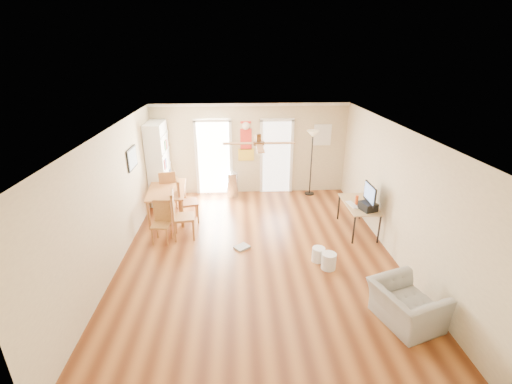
{
  "coord_description": "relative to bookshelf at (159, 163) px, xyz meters",
  "views": [
    {
      "loc": [
        -0.38,
        -6.27,
        3.93
      ],
      "look_at": [
        0.0,
        0.6,
        1.15
      ],
      "focal_mm": 24.64,
      "sensor_mm": 36.0,
      "label": 1
    }
  ],
  "objects": [
    {
      "name": "floor",
      "position": [
        2.51,
        -2.95,
        -1.1
      ],
      "size": [
        7.0,
        7.0,
        0.0
      ],
      "primitive_type": "plane",
      "color": "brown",
      "rests_on": "ground"
    },
    {
      "name": "ceiling",
      "position": [
        2.51,
        -2.95,
        1.5
      ],
      "size": [
        5.5,
        7.0,
        0.0
      ],
      "primitive_type": null,
      "color": "silver",
      "rests_on": "floor"
    },
    {
      "name": "wall_back",
      "position": [
        2.51,
        0.55,
        0.2
      ],
      "size": [
        5.5,
        0.04,
        2.6
      ],
      "primitive_type": null,
      "color": "beige",
      "rests_on": "floor"
    },
    {
      "name": "wall_front",
      "position": [
        2.51,
        -6.45,
        0.2
      ],
      "size": [
        5.5,
        0.04,
        2.6
      ],
      "primitive_type": null,
      "color": "beige",
      "rests_on": "floor"
    },
    {
      "name": "wall_left",
      "position": [
        -0.24,
        -2.95,
        0.2
      ],
      "size": [
        0.04,
        7.0,
        2.6
      ],
      "primitive_type": null,
      "color": "beige",
      "rests_on": "floor"
    },
    {
      "name": "wall_right",
      "position": [
        5.26,
        -2.95,
        0.2
      ],
      "size": [
        0.04,
        7.0,
        2.6
      ],
      "primitive_type": null,
      "color": "beige",
      "rests_on": "floor"
    },
    {
      "name": "crown_molding",
      "position": [
        2.51,
        -2.95,
        1.46
      ],
      "size": [
        5.5,
        7.0,
        0.08
      ],
      "primitive_type": null,
      "color": "white",
      "rests_on": "wall_back"
    },
    {
      "name": "kitchen_doorway",
      "position": [
        1.46,
        0.53,
        -0.05
      ],
      "size": [
        0.9,
        0.1,
        2.1
      ],
      "primitive_type": null,
      "color": "white",
      "rests_on": "wall_back"
    },
    {
      "name": "bathroom_doorway",
      "position": [
        3.26,
        0.53,
        -0.05
      ],
      "size": [
        0.8,
        0.1,
        2.1
      ],
      "primitive_type": null,
      "color": "white",
      "rests_on": "wall_back"
    },
    {
      "name": "wall_decal",
      "position": [
        2.38,
        0.53,
        0.45
      ],
      "size": [
        0.46,
        0.03,
        1.1
      ],
      "primitive_type": "cube",
      "color": "red",
      "rests_on": "wall_back"
    },
    {
      "name": "ac_grille",
      "position": [
        4.56,
        0.52,
        0.6
      ],
      "size": [
        0.5,
        0.04,
        0.6
      ],
      "primitive_type": "cube",
      "color": "white",
      "rests_on": "wall_back"
    },
    {
      "name": "framed_poster",
      "position": [
        -0.22,
        -1.55,
        0.6
      ],
      "size": [
        0.04,
        0.66,
        0.48
      ],
      "primitive_type": "cube",
      "color": "black",
      "rests_on": "wall_left"
    },
    {
      "name": "ceiling_fan",
      "position": [
        2.51,
        -3.25,
        1.33
      ],
      "size": [
        1.24,
        1.24,
        0.2
      ],
      "primitive_type": null,
      "color": "#593819",
      "rests_on": "ceiling"
    },
    {
      "name": "bookshelf",
      "position": [
        0.0,
        0.0,
        0.0
      ],
      "size": [
        0.67,
        1.07,
        2.2
      ],
      "primitive_type": null,
      "rotation": [
        0.0,
        0.0,
        -0.25
      ],
      "color": "silver",
      "rests_on": "floor"
    },
    {
      "name": "dining_table",
      "position": [
        0.36,
        -1.01,
        -0.73
      ],
      "size": [
        1.02,
        1.55,
        0.74
      ],
      "primitive_type": null,
      "rotation": [
        0.0,
        0.0,
        0.09
      ],
      "color": "#A56D35",
      "rests_on": "floor"
    },
    {
      "name": "dining_chair_right_a",
      "position": [
        0.91,
        -1.32,
        -0.55
      ],
      "size": [
        0.55,
        0.55,
        1.11
      ],
      "primitive_type": null,
      "rotation": [
        0.0,
        0.0,
        1.81
      ],
      "color": "#A06133",
      "rests_on": "floor"
    },
    {
      "name": "dining_chair_right_b",
      "position": [
        0.91,
        -2.13,
        -0.54
      ],
      "size": [
        0.51,
        0.51,
        1.11
      ],
      "primitive_type": null,
      "rotation": [
        0.0,
        0.0,
        1.69
      ],
      "color": "olive",
      "rests_on": "floor"
    },
    {
      "name": "dining_chair_near",
      "position": [
        0.44,
        -2.32,
        -0.64
      ],
      "size": [
        0.42,
        0.42,
        0.92
      ],
      "primitive_type": null,
      "rotation": [
        0.0,
        0.0,
        -0.11
      ],
      "color": "#AA7337",
      "rests_on": "floor"
    },
    {
      "name": "dining_chair_far",
      "position": [
        0.26,
        -0.41,
        -0.59
      ],
      "size": [
        0.51,
        0.51,
        1.02
      ],
      "primitive_type": null,
      "rotation": [
        0.0,
        0.0,
        3.39
      ],
      "color": "#A27034",
      "rests_on": "floor"
    },
    {
      "name": "trash_can",
      "position": [
        1.97,
        0.2,
        -0.74
      ],
      "size": [
        0.39,
        0.39,
        0.72
      ],
      "primitive_type": "cylinder",
      "rotation": [
        0.0,
        0.0,
        0.21
      ],
      "color": "#BBBBBD",
      "rests_on": "floor"
    },
    {
      "name": "torchiere_lamp",
      "position": [
        4.23,
        0.26,
        -0.16
      ],
      "size": [
        0.43,
        0.43,
        1.88
      ],
      "primitive_type": null,
      "rotation": [
        0.0,
        0.0,
        0.26
      ],
      "color": "black",
      "rests_on": "floor"
    },
    {
      "name": "computer_desk",
      "position": [
        4.89,
        -2.03,
        -0.76
      ],
      "size": [
        0.64,
        1.27,
        0.68
      ],
      "primitive_type": null,
      "color": "tan",
      "rests_on": "floor"
    },
    {
      "name": "imac",
      "position": [
        4.98,
        -2.36,
        -0.13
      ],
      "size": [
        0.12,
        0.63,
        0.58
      ],
      "primitive_type": null,
      "rotation": [
        0.0,
        0.0,
        0.06
      ],
      "color": "black",
      "rests_on": "computer_desk"
    },
    {
      "name": "keyboard",
      "position": [
        4.71,
        -2.1,
        -0.41
      ],
      "size": [
        0.2,
        0.43,
        0.02
      ],
      "primitive_type": "cube",
      "rotation": [
        0.0,
        0.0,
        0.17
      ],
      "color": "silver",
      "rests_on": "computer_desk"
    },
    {
      "name": "printer",
      "position": [
        4.96,
        -2.38,
        -0.33
      ],
      "size": [
        0.38,
        0.42,
        0.18
      ],
      "primitive_type": "cube",
      "rotation": [
        0.0,
        0.0,
        0.3
      ],
      "color": "black",
      "rests_on": "computer_desk"
    },
    {
      "name": "orange_bottle",
      "position": [
        4.81,
        -2.07,
        -0.31
      ],
      "size": [
        0.09,
        0.09,
        0.22
      ],
      "primitive_type": "cylinder",
      "rotation": [
        0.0,
        0.0,
        -0.26
      ],
      "color": "#D84713",
      "rests_on": "computer_desk"
    },
    {
      "name": "wastebasket_a",
      "position": [
        3.71,
        -3.27,
        -0.95
      ],
      "size": [
        0.33,
        0.33,
        0.3
      ],
      "primitive_type": "cylinder",
      "rotation": [
        0.0,
        0.0,
        -0.34
      ],
      "color": "silver",
      "rests_on": "floor"
    },
    {
      "name": "wastebasket_b",
      "position": [
        3.85,
        -3.54,
        -0.94
      ],
      "size": [
        0.31,
        0.31,
        0.33
      ],
      "primitive_type": "cylinder",
      "rotation": [
        0.0,
        0.0,
        0.09
      ],
      "color": "silver",
      "rests_on": "floor"
    },
    {
      "name": "floor_cloth",
      "position": [
        2.19,
        -2.7,
        -1.08
      ],
      "size": [
        0.38,
        0.37,
        0.04
      ],
      "primitive_type": "cube",
      "rotation": [
        0.0,
        0.0,
        0.67
      ],
      "color": "#969691",
      "rests_on": "floor"
    },
    {
      "name": "armchair",
      "position": [
        4.66,
        -5.03,
        -0.79
      ],
      "size": [
        1.11,
        1.19,
        0.63
      ],
      "primitive_type": "imported",
      "rotation": [
        0.0,
        0.0,
        1.89
      ],
      "color": "gray",
      "rests_on": "floor"
    }
  ]
}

